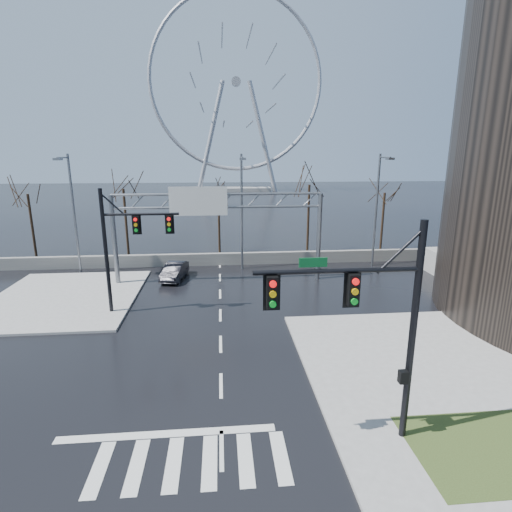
{
  "coord_description": "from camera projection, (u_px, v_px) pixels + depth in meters",
  "views": [
    {
      "loc": [
        0.13,
        -15.82,
        10.0
      ],
      "look_at": [
        2.24,
        7.43,
        4.0
      ],
      "focal_mm": 28.0,
      "sensor_mm": 36.0,
      "label": 1
    }
  ],
  "objects": [
    {
      "name": "car",
      "position": [
        174.0,
        271.0,
        32.66
      ],
      "size": [
        2.13,
        4.27,
        1.35
      ],
      "primitive_type": "imported",
      "rotation": [
        0.0,
        0.0,
        -0.18
      ],
      "color": "black",
      "rests_on": "ground"
    },
    {
      "name": "ferris_wheel",
      "position": [
        236.0,
        89.0,
        103.3
      ],
      "size": [
        45.0,
        6.0,
        50.91
      ],
      "color": "gray",
      "rests_on": "ground"
    },
    {
      "name": "sign_gantry",
      "position": [
        214.0,
        218.0,
        30.84
      ],
      "size": [
        16.36,
        0.4,
        7.6
      ],
      "color": "slate",
      "rests_on": "ground"
    },
    {
      "name": "streetlight_right",
      "position": [
        378.0,
        202.0,
        35.01
      ],
      "size": [
        0.5,
        2.55,
        10.0
      ],
      "color": "slate",
      "rests_on": "ground"
    },
    {
      "name": "tree_left",
      "position": [
        124.0,
        197.0,
        38.13
      ],
      "size": [
        3.75,
        3.75,
        7.5
      ],
      "color": "black",
      "rests_on": "ground"
    },
    {
      "name": "tree_far_left",
      "position": [
        29.0,
        202.0,
        37.92
      ],
      "size": [
        3.5,
        3.5,
        7.0
      ],
      "color": "black",
      "rests_on": "ground"
    },
    {
      "name": "streetlight_left",
      "position": [
        72.0,
        205.0,
        32.74
      ],
      "size": [
        0.5,
        2.55,
        10.0
      ],
      "color": "slate",
      "rests_on": "ground"
    },
    {
      "name": "signal_mast_near",
      "position": [
        376.0,
        315.0,
        13.08
      ],
      "size": [
        5.52,
        0.41,
        8.0
      ],
      "color": "black",
      "rests_on": "ground"
    },
    {
      "name": "tree_right",
      "position": [
        309.0,
        193.0,
        39.64
      ],
      "size": [
        3.9,
        3.9,
        7.8
      ],
      "color": "black",
      "rests_on": "ground"
    },
    {
      "name": "streetlight_mid",
      "position": [
        242.0,
        203.0,
        33.96
      ],
      "size": [
        0.5,
        2.55,
        10.0
      ],
      "color": "slate",
      "rests_on": "ground"
    },
    {
      "name": "tree_far_right",
      "position": [
        384.0,
        200.0,
        41.02
      ],
      "size": [
        3.4,
        3.4,
        6.8
      ],
      "color": "black",
      "rests_on": "ground"
    },
    {
      "name": "sidewalk_right_ext",
      "position": [
        416.0,
        353.0,
        20.52
      ],
      "size": [
        12.0,
        10.0,
        0.15
      ],
      "primitive_type": "cube",
      "color": "gray",
      "rests_on": "ground"
    },
    {
      "name": "ground",
      "position": [
        221.0,
        385.0,
        17.74
      ],
      "size": [
        260.0,
        260.0,
        0.0
      ],
      "primitive_type": "plane",
      "color": "black",
      "rests_on": "ground"
    },
    {
      "name": "tree_center",
      "position": [
        219.0,
        203.0,
        40.08
      ],
      "size": [
        3.25,
        3.25,
        6.5
      ],
      "color": "black",
      "rests_on": "ground"
    },
    {
      "name": "signal_mast_far",
      "position": [
        123.0,
        240.0,
        24.66
      ],
      "size": [
        4.72,
        0.41,
        8.0
      ],
      "color": "black",
      "rests_on": "ground"
    },
    {
      "name": "barrier_wall",
      "position": [
        220.0,
        259.0,
        36.89
      ],
      "size": [
        52.0,
        0.5,
        1.1
      ],
      "primitive_type": "cube",
      "color": "slate",
      "rests_on": "ground"
    },
    {
      "name": "grass_strip",
      "position": [
        485.0,
        450.0,
        13.66
      ],
      "size": [
        5.0,
        4.0,
        0.02
      ],
      "primitive_type": "cube",
      "color": "#35401A",
      "rests_on": "sidewalk_near"
    },
    {
      "name": "sidewalk_far",
      "position": [
        65.0,
        298.0,
        28.33
      ],
      "size": [
        10.0,
        12.0,
        0.15
      ],
      "primitive_type": "cube",
      "color": "gray",
      "rests_on": "ground"
    }
  ]
}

